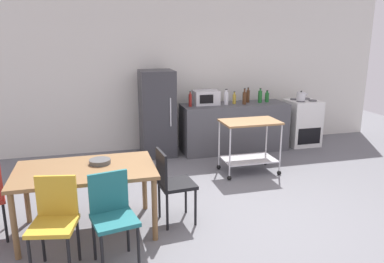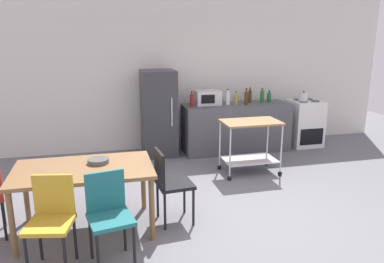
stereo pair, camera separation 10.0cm
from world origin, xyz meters
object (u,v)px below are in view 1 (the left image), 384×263
Objects in this scene: stove_oven at (302,122)px; kitchen_cart at (249,138)px; bottle_olive_oil at (190,100)px; bottle_soy_sauce at (260,96)px; chair_mustard at (55,218)px; bottle_sparkling_water at (234,99)px; bottle_soda at (226,98)px; chair_teal at (113,213)px; dining_table at (86,175)px; chair_black at (171,181)px; fruit_bowl at (100,162)px; kettle at (301,96)px; bottle_vinegar at (267,97)px; bottle_wine at (244,98)px; bottle_hot_sauce at (248,96)px; microwave at (206,97)px; refrigerator at (157,114)px.

stove_oven is 2.05m from kitchen_cart.
bottle_olive_oil and bottle_soy_sauce have the same top height.
chair_mustard is 4.33m from bottle_sparkling_water.
bottle_soda reaches higher than kitchen_cart.
chair_teal is 4.01m from bottle_sparkling_water.
chair_black is (0.95, -0.04, -0.15)m from dining_table.
chair_mustard is at bearing -120.65° from fruit_bowl.
fruit_bowl is at bearing -135.42° from bottle_soda.
bottle_soda is 1.21× the size of kettle.
bottle_vinegar is at bearing -48.78° from chair_black.
bottle_vinegar is (0.51, 0.12, -0.03)m from bottle_wine.
bottle_hot_sauce reaches higher than bottle_sparkling_water.
dining_table is 0.72m from chair_mustard.
bottle_vinegar is at bearing 169.95° from kettle.
bottle_vinegar is at bearing 54.45° from kitchen_cart.
bottle_soy_sauce is (2.25, 2.50, 0.50)m from chair_black.
chair_black is at bearing -128.22° from bottle_wine.
stove_oven reaches higher than chair_mustard.
chair_teal is 3.78m from microwave.
bottle_soda is (1.27, -0.13, 0.25)m from refrigerator.
refrigerator reaches higher than chair_teal.
bottle_wine reaches higher than chair_black.
chair_mustard is 0.98× the size of kitchen_cart.
kettle is at bearing 30.50° from dining_table.
dining_table is 1.65× the size of kitchen_cart.
bottle_sparkling_water reaches higher than bottle_vinegar.
chair_mustard is 0.53m from chair_teal.
bottle_wine is (0.16, -0.10, 0.03)m from bottle_sparkling_water.
bottle_soy_sauce is at bearing -168.14° from bottle_vinegar.
microwave is 1.58× the size of bottle_soda.
chair_teal is 0.95m from chair_black.
chair_black is at bearing -133.64° from bottle_vinegar.
bottle_hot_sauce is 1.03× the size of bottle_soy_sauce.
dining_table is 6.31× the size of fruit_bowl.
bottle_wine is at bearing -8.91° from bottle_soda.
refrigerator is 6.89× the size of bottle_vinegar.
dining_table is at bearing -136.01° from bottle_soda.
bottle_wine is at bearing 38.15° from chair_teal.
fruit_bowl is (-2.68, -2.26, -0.25)m from bottle_wine.
bottle_wine is at bearing -179.91° from kettle.
stove_oven is 1.42m from bottle_wine.
fruit_bowl is 4.48m from kettle.
chair_teal is 3.22× the size of bottle_soy_sauce.
chair_black is 3.11m from bottle_wine.
fruit_bowl is at bearing -149.34° from stove_oven.
fruit_bowl is (-1.66, -2.31, -0.24)m from bottle_olive_oil.
chair_mustard is at bearing -144.89° from stove_oven.
bottle_sparkling_water is 0.52m from bottle_soy_sauce.
bottle_olive_oil is at bearing 178.67° from kettle.
bottle_soda is (2.51, 2.42, 0.36)m from dining_table.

